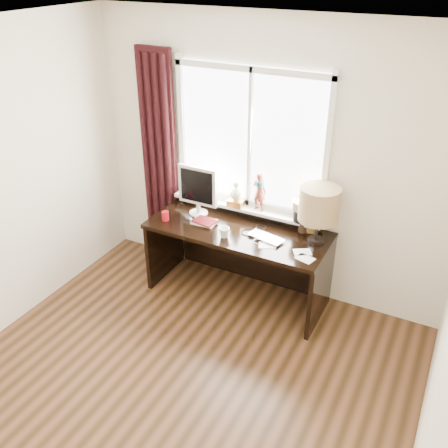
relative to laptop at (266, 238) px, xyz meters
The scene contains 17 objects.
floor 1.76m from the laptop, 97.45° to the right, with size 3.50×4.00×0.00m, color brown.
ceiling 2.43m from the laptop, 97.45° to the right, with size 3.50×4.00×0.00m, color white.
wall_back 0.71m from the laptop, 116.01° to the left, with size 3.50×2.60×0.00m, color beige.
wall_right 2.27m from the laptop, 45.62° to the right, with size 4.00×2.60×0.00m, color beige.
laptop is the anchor object (origin of this frame).
mug 0.38m from the laptop, 158.77° to the right, with size 0.10×0.09×0.10m, color white.
red_cup 1.00m from the laptop, behind, with size 0.07×0.07×0.09m, color #A80B16.
window 0.74m from the laptop, 131.44° to the left, with size 1.52×0.22×1.40m.
curtain 1.42m from the laptop, 166.19° to the left, with size 0.38×0.09×2.25m.
desk 0.43m from the laptop, 153.99° to the left, with size 1.70×0.70×0.75m.
monitor 0.84m from the laptop, 169.25° to the left, with size 0.40×0.18×0.49m.
notebook_stack 0.64m from the laptop, behind, with size 0.24×0.18×0.03m.
brush_holder 0.38m from the laptop, 49.29° to the left, with size 0.09×0.09×0.25m.
icon_frame 0.42m from the laptop, 42.32° to the left, with size 0.10×0.03×0.13m.
table_lamp 0.56m from the laptop, 22.04° to the left, with size 0.35×0.35×0.52m.
loose_papers 0.29m from the laptop, 20.07° to the right, with size 0.54×0.24×0.00m.
desk_cables 0.17m from the laptop, 155.31° to the left, with size 0.22×0.27×0.01m.
Camera 1 is at (1.63, -2.00, 3.01)m, focal length 40.00 mm.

